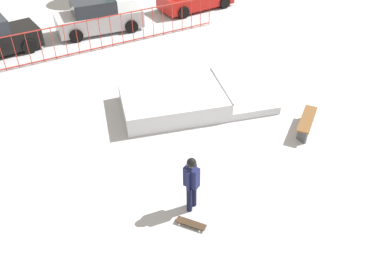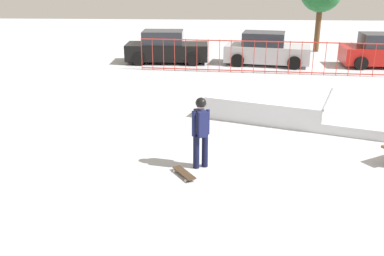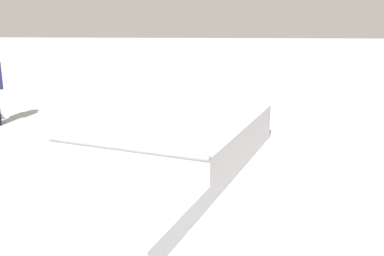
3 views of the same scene
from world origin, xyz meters
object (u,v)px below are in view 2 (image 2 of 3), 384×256
skate_ramp (285,106)px  parked_car_black (166,48)px  skateboard (184,173)px  skater (201,127)px  parked_car_silver (266,50)px

skate_ramp → parked_car_black: (-4.75, 8.44, 0.41)m
parked_car_black → skate_ramp: bearing=-61.8°
skate_ramp → skateboard: bearing=-102.8°
skateboard → parked_car_black: size_ratio=0.19×
skate_ramp → skater: skater is taller
parked_car_silver → skate_ramp: bearing=-81.4°
skateboard → parked_car_black: bearing=-24.7°
parked_car_black → parked_car_silver: size_ratio=0.95×
parked_car_black → parked_car_silver: (5.01, -0.32, 0.00)m
skate_ramp → parked_car_black: bearing=139.2°
skateboard → skate_ramp: bearing=-65.2°
skater → skateboard: bearing=120.3°
skate_ramp → skateboard: 5.46m
skateboard → skater: bearing=-68.4°
parked_car_black → parked_car_silver: 5.02m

